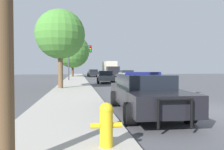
{
  "coord_description": "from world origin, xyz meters",
  "views": [
    {
      "loc": [
        -4.78,
        -7.55,
        1.63
      ],
      "look_at": [
        -0.67,
        18.52,
        0.84
      ],
      "focal_mm": 35.0,
      "sensor_mm": 36.0,
      "label": 1
    }
  ],
  "objects_px": {
    "car_background_distant": "(93,73)",
    "fire_hydrant": "(106,123)",
    "police_car": "(144,92)",
    "car_background_midblock": "(105,77)",
    "tree_sidewalk_near": "(60,35)",
    "car_background_oncoming": "(127,75)",
    "traffic_light": "(78,55)",
    "box_truck": "(110,68)",
    "tree_sidewalk_far": "(73,51)"
  },
  "relations": [
    {
      "from": "police_car",
      "to": "traffic_light",
      "type": "height_order",
      "value": "traffic_light"
    },
    {
      "from": "fire_hydrant",
      "to": "traffic_light",
      "type": "xyz_separation_m",
      "value": [
        -0.45,
        24.87,
        2.85
      ]
    },
    {
      "from": "traffic_light",
      "to": "car_background_midblock",
      "type": "bearing_deg",
      "value": -58.1
    },
    {
      "from": "car_background_midblock",
      "to": "tree_sidewalk_far",
      "type": "xyz_separation_m",
      "value": [
        -3.99,
        17.93,
        4.2
      ]
    },
    {
      "from": "traffic_light",
      "to": "car_background_oncoming",
      "type": "relative_size",
      "value": 1.12
    },
    {
      "from": "car_background_midblock",
      "to": "car_background_oncoming",
      "type": "bearing_deg",
      "value": 60.84
    },
    {
      "from": "car_background_midblock",
      "to": "tree_sidewalk_far",
      "type": "relative_size",
      "value": 0.54
    },
    {
      "from": "traffic_light",
      "to": "car_background_distant",
      "type": "height_order",
      "value": "traffic_light"
    },
    {
      "from": "car_background_distant",
      "to": "tree_sidewalk_near",
      "type": "height_order",
      "value": "tree_sidewalk_near"
    },
    {
      "from": "fire_hydrant",
      "to": "car_background_distant",
      "type": "bearing_deg",
      "value": 86.35
    },
    {
      "from": "tree_sidewalk_near",
      "to": "car_background_midblock",
      "type": "bearing_deg",
      "value": 58.37
    },
    {
      "from": "police_car",
      "to": "tree_sidewalk_near",
      "type": "relative_size",
      "value": 0.89
    },
    {
      "from": "fire_hydrant",
      "to": "traffic_light",
      "type": "bearing_deg",
      "value": 91.04
    },
    {
      "from": "fire_hydrant",
      "to": "tree_sidewalk_near",
      "type": "distance_m",
      "value": 13.65
    },
    {
      "from": "car_background_distant",
      "to": "tree_sidewalk_far",
      "type": "height_order",
      "value": "tree_sidewalk_far"
    },
    {
      "from": "tree_sidewalk_far",
      "to": "box_truck",
      "type": "bearing_deg",
      "value": 16.93
    },
    {
      "from": "fire_hydrant",
      "to": "traffic_light",
      "type": "height_order",
      "value": "traffic_light"
    },
    {
      "from": "car_background_midblock",
      "to": "car_background_oncoming",
      "type": "height_order",
      "value": "car_background_oncoming"
    },
    {
      "from": "fire_hydrant",
      "to": "car_background_midblock",
      "type": "bearing_deg",
      "value": 82.86
    },
    {
      "from": "tree_sidewalk_near",
      "to": "tree_sidewalk_far",
      "type": "height_order",
      "value": "tree_sidewalk_far"
    },
    {
      "from": "traffic_light",
      "to": "tree_sidewalk_near",
      "type": "distance_m",
      "value": 11.94
    },
    {
      "from": "traffic_light",
      "to": "tree_sidewalk_near",
      "type": "xyz_separation_m",
      "value": [
        -1.38,
        -11.84,
        0.8
      ]
    },
    {
      "from": "police_car",
      "to": "car_background_midblock",
      "type": "bearing_deg",
      "value": -90.24
    },
    {
      "from": "fire_hydrant",
      "to": "traffic_light",
      "type": "distance_m",
      "value": 25.03
    },
    {
      "from": "tree_sidewalk_near",
      "to": "tree_sidewalk_far",
      "type": "relative_size",
      "value": 0.75
    },
    {
      "from": "box_truck",
      "to": "tree_sidewalk_far",
      "type": "height_order",
      "value": "tree_sidewalk_far"
    },
    {
      "from": "box_truck",
      "to": "tree_sidewalk_far",
      "type": "xyz_separation_m",
      "value": [
        -7.52,
        -2.29,
        3.28
      ]
    },
    {
      "from": "car_background_midblock",
      "to": "tree_sidewalk_near",
      "type": "xyz_separation_m",
      "value": [
        -4.35,
        -7.06,
        3.49
      ]
    },
    {
      "from": "car_background_oncoming",
      "to": "tree_sidewalk_near",
      "type": "xyz_separation_m",
      "value": [
        -8.2,
        -12.99,
        3.46
      ]
    },
    {
      "from": "car_background_midblock",
      "to": "car_background_distant",
      "type": "bearing_deg",
      "value": 93.96
    },
    {
      "from": "car_background_distant",
      "to": "box_truck",
      "type": "xyz_separation_m",
      "value": [
        3.58,
        1.45,
        0.87
      ]
    },
    {
      "from": "car_background_distant",
      "to": "fire_hydrant",
      "type": "bearing_deg",
      "value": -96.12
    },
    {
      "from": "box_truck",
      "to": "tree_sidewalk_far",
      "type": "bearing_deg",
      "value": 15.41
    },
    {
      "from": "car_background_oncoming",
      "to": "box_truck",
      "type": "relative_size",
      "value": 0.52
    },
    {
      "from": "police_car",
      "to": "tree_sidewalk_near",
      "type": "distance_m",
      "value": 10.75
    },
    {
      "from": "car_background_midblock",
      "to": "tree_sidewalk_far",
      "type": "distance_m",
      "value": 18.84
    },
    {
      "from": "police_car",
      "to": "car_background_oncoming",
      "type": "bearing_deg",
      "value": -99.32
    },
    {
      "from": "fire_hydrant",
      "to": "tree_sidewalk_far",
      "type": "xyz_separation_m",
      "value": [
        -1.47,
        38.02,
        4.35
      ]
    },
    {
      "from": "car_background_oncoming",
      "to": "tree_sidewalk_near",
      "type": "distance_m",
      "value": 15.75
    },
    {
      "from": "traffic_light",
      "to": "tree_sidewalk_near",
      "type": "relative_size",
      "value": 0.78
    },
    {
      "from": "fire_hydrant",
      "to": "car_background_oncoming",
      "type": "height_order",
      "value": "car_background_oncoming"
    },
    {
      "from": "fire_hydrant",
      "to": "car_background_distant",
      "type": "distance_m",
      "value": 38.94
    },
    {
      "from": "box_truck",
      "to": "tree_sidewalk_near",
      "type": "bearing_deg",
      "value": 72.35
    },
    {
      "from": "traffic_light",
      "to": "tree_sidewalk_far",
      "type": "relative_size",
      "value": 0.59
    },
    {
      "from": "traffic_light",
      "to": "car_background_midblock",
      "type": "distance_m",
      "value": 6.23
    },
    {
      "from": "car_background_oncoming",
      "to": "tree_sidewalk_far",
      "type": "bearing_deg",
      "value": -54.15
    },
    {
      "from": "police_car",
      "to": "car_background_oncoming",
      "type": "height_order",
      "value": "police_car"
    },
    {
      "from": "fire_hydrant",
      "to": "car_background_oncoming",
      "type": "xyz_separation_m",
      "value": [
        6.37,
        26.03,
        0.18
      ]
    },
    {
      "from": "car_background_distant",
      "to": "tree_sidewalk_near",
      "type": "distance_m",
      "value": 26.41
    },
    {
      "from": "fire_hydrant",
      "to": "tree_sidewalk_near",
      "type": "height_order",
      "value": "tree_sidewalk_near"
    }
  ]
}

